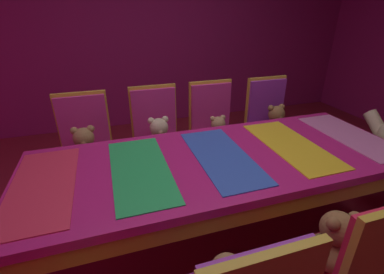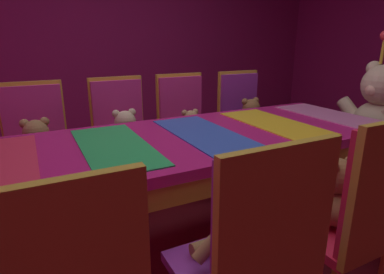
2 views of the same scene
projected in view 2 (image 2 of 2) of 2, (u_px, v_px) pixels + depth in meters
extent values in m
plane|color=maroon|center=(202.00, 245.00, 2.02)|extent=(7.90, 7.90, 0.00)
cube|color=#8C1959|center=(99.00, 27.00, 3.83)|extent=(0.12, 6.40, 2.80)
cube|color=#C61E72|center=(203.00, 138.00, 1.82)|extent=(0.90, 2.39, 0.05)
cube|color=gold|center=(203.00, 150.00, 1.84)|extent=(0.88, 2.35, 0.10)
cylinder|color=#4C3826|center=(376.00, 185.00, 2.07)|extent=(0.07, 0.07, 0.69)
cylinder|color=#4C3826|center=(291.00, 151.00, 2.72)|extent=(0.07, 0.07, 0.69)
cylinder|color=#4C3826|center=(1.00, 209.00, 1.78)|extent=(0.07, 0.07, 0.69)
cube|color=green|center=(114.00, 146.00, 1.59)|extent=(0.77, 0.32, 0.01)
cube|color=blue|center=(204.00, 133.00, 1.81)|extent=(0.77, 0.32, 0.01)
cube|color=yellow|center=(273.00, 123.00, 2.03)|extent=(0.77, 0.32, 0.01)
cube|color=pink|center=(329.00, 115.00, 2.25)|extent=(0.77, 0.32, 0.01)
cube|color=#CC338C|center=(41.00, 167.00, 2.11)|extent=(0.40, 0.40, 0.04)
cube|color=#CC338C|center=(34.00, 122.00, 2.19)|extent=(0.05, 0.38, 0.50)
cube|color=gold|center=(34.00, 121.00, 2.20)|extent=(0.03, 0.41, 0.55)
cylinder|color=gold|center=(73.00, 204.00, 2.11)|extent=(0.04, 0.04, 0.42)
cylinder|color=gold|center=(19.00, 215.00, 1.97)|extent=(0.04, 0.04, 0.42)
cylinder|color=gold|center=(68.00, 185.00, 2.38)|extent=(0.04, 0.04, 0.42)
cylinder|color=gold|center=(19.00, 194.00, 2.24)|extent=(0.04, 0.04, 0.42)
ellipsoid|color=#9E7247|center=(39.00, 152.00, 2.08)|extent=(0.20, 0.20, 0.16)
sphere|color=#9E7247|center=(36.00, 132.00, 2.02)|extent=(0.16, 0.16, 0.16)
sphere|color=tan|center=(36.00, 136.00, 1.98)|extent=(0.06, 0.06, 0.06)
sphere|color=#9E7247|center=(45.00, 122.00, 2.05)|extent=(0.06, 0.06, 0.06)
sphere|color=#9E7247|center=(24.00, 124.00, 2.00)|extent=(0.06, 0.06, 0.06)
cylinder|color=#9E7247|center=(55.00, 150.00, 2.08)|extent=(0.05, 0.14, 0.13)
cylinder|color=#9E7247|center=(22.00, 154.00, 2.00)|extent=(0.05, 0.14, 0.13)
cylinder|color=#9E7247|center=(50.00, 165.00, 2.01)|extent=(0.07, 0.15, 0.07)
cylinder|color=#9E7247|center=(32.00, 168.00, 1.96)|extent=(0.07, 0.15, 0.07)
cube|color=#CC338C|center=(127.00, 153.00, 2.39)|extent=(0.40, 0.40, 0.04)
cube|color=#CC338C|center=(118.00, 113.00, 2.47)|extent=(0.05, 0.38, 0.50)
cube|color=gold|center=(117.00, 112.00, 2.48)|extent=(0.03, 0.41, 0.55)
cylinder|color=gold|center=(155.00, 185.00, 2.39)|extent=(0.04, 0.04, 0.42)
cylinder|color=gold|center=(113.00, 193.00, 2.25)|extent=(0.04, 0.04, 0.42)
cylinder|color=gold|center=(141.00, 170.00, 2.66)|extent=(0.04, 0.04, 0.42)
cylinder|color=gold|center=(103.00, 177.00, 2.52)|extent=(0.04, 0.04, 0.42)
ellipsoid|color=beige|center=(126.00, 139.00, 2.36)|extent=(0.19, 0.19, 0.16)
sphere|color=beige|center=(125.00, 121.00, 2.30)|extent=(0.16, 0.16, 0.16)
sphere|color=#FDDCAD|center=(127.00, 125.00, 2.26)|extent=(0.06, 0.06, 0.06)
sphere|color=beige|center=(132.00, 112.00, 2.33)|extent=(0.06, 0.06, 0.06)
sphere|color=beige|center=(116.00, 114.00, 2.28)|extent=(0.06, 0.06, 0.06)
cylinder|color=beige|center=(140.00, 137.00, 2.36)|extent=(0.05, 0.14, 0.13)
cylinder|color=beige|center=(114.00, 140.00, 2.28)|extent=(0.05, 0.14, 0.13)
cylinder|color=beige|center=(138.00, 150.00, 2.29)|extent=(0.07, 0.15, 0.07)
cylinder|color=beige|center=(124.00, 152.00, 2.24)|extent=(0.07, 0.15, 0.07)
cube|color=#CC338C|center=(190.00, 143.00, 2.63)|extent=(0.40, 0.40, 0.04)
cube|color=#CC338C|center=(180.00, 107.00, 2.70)|extent=(0.05, 0.38, 0.50)
cube|color=gold|center=(179.00, 106.00, 2.72)|extent=(0.03, 0.41, 0.55)
cylinder|color=gold|center=(216.00, 172.00, 2.63)|extent=(0.04, 0.04, 0.42)
cylinder|color=gold|center=(181.00, 179.00, 2.49)|extent=(0.04, 0.04, 0.42)
cylinder|color=gold|center=(198.00, 159.00, 2.90)|extent=(0.04, 0.04, 0.42)
cylinder|color=gold|center=(165.00, 165.00, 2.76)|extent=(0.04, 0.04, 0.42)
ellipsoid|color=tan|center=(190.00, 132.00, 2.60)|extent=(0.16, 0.16, 0.13)
sphere|color=tan|center=(191.00, 118.00, 2.55)|extent=(0.13, 0.13, 0.13)
sphere|color=tan|center=(193.00, 121.00, 2.52)|extent=(0.05, 0.05, 0.05)
sphere|color=tan|center=(195.00, 112.00, 2.57)|extent=(0.05, 0.05, 0.05)
sphere|color=tan|center=(185.00, 113.00, 2.53)|extent=(0.05, 0.05, 0.05)
cylinder|color=tan|center=(201.00, 130.00, 2.60)|extent=(0.04, 0.11, 0.11)
cylinder|color=tan|center=(183.00, 133.00, 2.53)|extent=(0.04, 0.11, 0.11)
cylinder|color=tan|center=(201.00, 140.00, 2.54)|extent=(0.06, 0.12, 0.06)
cylinder|color=tan|center=(191.00, 141.00, 2.50)|extent=(0.06, 0.12, 0.06)
cube|color=purple|center=(249.00, 134.00, 2.86)|extent=(0.40, 0.40, 0.04)
cube|color=purple|center=(238.00, 101.00, 2.93)|extent=(0.05, 0.38, 0.50)
cube|color=gold|center=(237.00, 101.00, 2.95)|extent=(0.03, 0.41, 0.55)
cylinder|color=gold|center=(273.00, 161.00, 2.86)|extent=(0.04, 0.04, 0.42)
cylinder|color=gold|center=(243.00, 167.00, 2.72)|extent=(0.04, 0.04, 0.42)
cylinder|color=gold|center=(251.00, 151.00, 3.13)|extent=(0.04, 0.04, 0.42)
cylinder|color=gold|center=(223.00, 156.00, 2.99)|extent=(0.04, 0.04, 0.42)
ellipsoid|color=olive|center=(249.00, 123.00, 2.83)|extent=(0.19, 0.19, 0.15)
sphere|color=olive|center=(251.00, 108.00, 2.77)|extent=(0.15, 0.15, 0.15)
sphere|color=#AE7747|center=(255.00, 110.00, 2.73)|extent=(0.06, 0.06, 0.06)
sphere|color=olive|center=(256.00, 101.00, 2.80)|extent=(0.06, 0.06, 0.06)
sphere|color=olive|center=(245.00, 102.00, 2.75)|extent=(0.06, 0.06, 0.06)
cylinder|color=olive|center=(261.00, 121.00, 2.83)|extent=(0.05, 0.14, 0.13)
cylinder|color=olive|center=(243.00, 124.00, 2.75)|extent=(0.05, 0.14, 0.13)
cylinder|color=olive|center=(262.00, 131.00, 2.76)|extent=(0.07, 0.14, 0.07)
cylinder|color=olive|center=(253.00, 133.00, 2.71)|extent=(0.07, 0.14, 0.07)
sphere|color=tan|center=(54.00, 264.00, 0.89)|extent=(0.13, 0.13, 0.13)
sphere|color=tan|center=(53.00, 258.00, 0.93)|extent=(0.05, 0.05, 0.05)
sphere|color=tan|center=(33.00, 257.00, 0.84)|extent=(0.05, 0.05, 0.05)
sphere|color=tan|center=(71.00, 247.00, 0.88)|extent=(0.05, 0.05, 0.05)
cube|color=purple|center=(233.00, 271.00, 1.16)|extent=(0.40, 0.40, 0.04)
cube|color=purple|center=(271.00, 232.00, 0.93)|extent=(0.05, 0.38, 0.50)
cube|color=gold|center=(276.00, 236.00, 0.91)|extent=(0.03, 0.41, 0.55)
ellipsoid|color=#9E7247|center=(234.00, 249.00, 1.13)|extent=(0.17, 0.17, 0.14)
sphere|color=#9E7247|center=(232.00, 216.00, 1.11)|extent=(0.14, 0.14, 0.14)
sphere|color=tan|center=(225.00, 213.00, 1.15)|extent=(0.05, 0.05, 0.05)
sphere|color=#9E7247|center=(223.00, 209.00, 1.06)|extent=(0.05, 0.05, 0.05)
sphere|color=#9E7247|center=(248.00, 202.00, 1.10)|extent=(0.05, 0.05, 0.05)
cylinder|color=#9E7247|center=(208.00, 247.00, 1.12)|extent=(0.05, 0.12, 0.11)
cylinder|color=#9E7247|center=(247.00, 234.00, 1.19)|extent=(0.05, 0.12, 0.11)
cylinder|color=#9E7247|center=(207.00, 247.00, 1.22)|extent=(0.06, 0.13, 0.06)
cylinder|color=#9E7247|center=(227.00, 240.00, 1.26)|extent=(0.06, 0.13, 0.06)
cube|color=red|center=(333.00, 229.00, 1.42)|extent=(0.40, 0.40, 0.04)
cube|color=red|center=(382.00, 190.00, 1.19)|extent=(0.05, 0.38, 0.50)
cylinder|color=gold|center=(323.00, 243.00, 1.69)|extent=(0.04, 0.04, 0.42)
cylinder|color=gold|center=(277.00, 262.00, 1.55)|extent=(0.04, 0.04, 0.42)
ellipsoid|color=olive|center=(336.00, 207.00, 1.39)|extent=(0.20, 0.20, 0.16)
sphere|color=olive|center=(337.00, 176.00, 1.36)|extent=(0.16, 0.16, 0.16)
sphere|color=#AE7747|center=(326.00, 174.00, 1.41)|extent=(0.06, 0.06, 0.06)
sphere|color=olive|center=(332.00, 167.00, 1.31)|extent=(0.06, 0.06, 0.06)
sphere|color=olive|center=(351.00, 162.00, 1.36)|extent=(0.06, 0.06, 0.06)
cylinder|color=olive|center=(313.00, 205.00, 1.38)|extent=(0.05, 0.14, 0.13)
cylinder|color=olive|center=(343.00, 195.00, 1.46)|extent=(0.05, 0.14, 0.13)
cylinder|color=olive|center=(304.00, 208.00, 1.49)|extent=(0.07, 0.15, 0.07)
cylinder|color=olive|center=(319.00, 203.00, 1.54)|extent=(0.07, 0.15, 0.07)
cylinder|color=gold|center=(353.00, 231.00, 1.81)|extent=(0.04, 0.04, 0.42)
cylinder|color=tan|center=(383.00, 185.00, 1.74)|extent=(0.06, 0.12, 0.06)
cube|color=red|center=(376.00, 143.00, 2.60)|extent=(0.40, 0.40, 0.04)
cylinder|color=gold|center=(377.00, 180.00, 2.46)|extent=(0.04, 0.04, 0.42)
cylinder|color=gold|center=(366.00, 160.00, 2.88)|extent=(0.04, 0.04, 0.42)
cylinder|color=gold|center=(342.00, 166.00, 2.74)|extent=(0.04, 0.04, 0.42)
ellipsoid|color=beige|center=(380.00, 121.00, 2.55)|extent=(0.39, 0.39, 0.31)
sphere|color=beige|center=(383.00, 85.00, 2.45)|extent=(0.31, 0.31, 0.31)
sphere|color=#FDDCAD|center=(374.00, 89.00, 2.41)|extent=(0.12, 0.12, 0.12)
sphere|color=beige|center=(374.00, 68.00, 2.53)|extent=(0.12, 0.12, 0.12)
cylinder|color=beige|center=(352.00, 113.00, 2.67)|extent=(0.28, 0.11, 0.26)
cylinder|color=beige|center=(369.00, 141.00, 2.38)|extent=(0.29, 0.13, 0.13)
cylinder|color=beige|center=(345.00, 134.00, 2.55)|extent=(0.29, 0.13, 0.13)
cylinder|color=gold|center=(383.00, 50.00, 2.45)|extent=(0.03, 0.03, 0.21)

